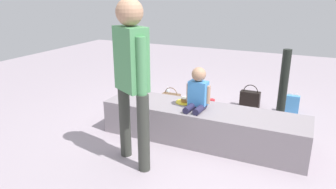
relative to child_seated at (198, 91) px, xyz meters
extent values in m
plane|color=#A2949F|center=(0.05, 0.03, -0.62)|extent=(12.00, 12.00, 0.00)
cube|color=gray|center=(0.05, 0.03, -0.42)|extent=(2.36, 0.58, 0.40)
cylinder|color=#272444|center=(-0.05, -0.09, -0.18)|extent=(0.09, 0.25, 0.08)
cylinder|color=#272444|center=(0.06, -0.09, -0.18)|extent=(0.09, 0.25, 0.08)
cube|color=#4490E1|center=(0.00, 0.02, -0.03)|extent=(0.22, 0.14, 0.28)
sphere|color=tan|center=(0.00, 0.02, 0.19)|extent=(0.16, 0.16, 0.16)
cylinder|color=tan|center=(-0.12, 0.01, -0.04)|extent=(0.05, 0.05, 0.21)
cylinder|color=tan|center=(0.11, 0.03, -0.04)|extent=(0.05, 0.05, 0.21)
cylinder|color=#343731|center=(-0.25, -0.82, -0.23)|extent=(0.12, 0.12, 0.79)
cylinder|color=#343731|center=(-0.57, -0.64, -0.23)|extent=(0.12, 0.12, 0.79)
cube|color=#4C9159|center=(-0.41, -0.73, 0.47)|extent=(0.39, 0.34, 0.60)
sphere|color=tan|center=(-0.41, -0.73, 0.90)|extent=(0.25, 0.25, 0.25)
cylinder|color=#4C9159|center=(-0.26, -0.81, 0.41)|extent=(0.09, 0.09, 0.57)
cylinder|color=#4C9159|center=(-0.56, -0.64, 0.41)|extent=(0.09, 0.09, 0.57)
cylinder|color=yellow|center=(-0.21, 0.13, -0.21)|extent=(0.22, 0.22, 0.01)
cylinder|color=#976335|center=(-0.21, 0.13, -0.18)|extent=(0.10, 0.10, 0.05)
cylinder|color=silver|center=(-0.21, 0.13, -0.15)|extent=(0.10, 0.10, 0.01)
cube|color=silver|center=(-0.15, 0.12, -0.20)|extent=(0.11, 0.04, 0.00)
cube|color=#4C99E0|center=(0.95, 1.41, -0.48)|extent=(0.19, 0.09, 0.27)
torus|color=white|center=(0.90, 1.41, -0.35)|extent=(0.08, 0.01, 0.08)
torus|color=white|center=(0.99, 1.41, -0.35)|extent=(0.08, 0.01, 0.08)
cylinder|color=black|center=(0.83, 0.95, -0.60)|extent=(0.36, 0.36, 0.04)
cylinder|color=black|center=(0.83, 0.95, -0.10)|extent=(0.11, 0.11, 0.96)
cylinder|color=silver|center=(-0.96, 1.25, -0.54)|extent=(0.06, 0.06, 0.15)
cone|color=silver|center=(-0.96, 1.25, -0.45)|extent=(0.05, 0.05, 0.03)
cylinder|color=white|center=(-0.96, 1.25, -0.43)|extent=(0.03, 0.03, 0.02)
cylinder|color=silver|center=(-0.58, 0.71, -0.54)|extent=(0.06, 0.06, 0.16)
cone|color=silver|center=(-0.58, 0.71, -0.45)|extent=(0.06, 0.06, 0.03)
cylinder|color=blue|center=(-0.58, 0.71, -0.43)|extent=(0.03, 0.03, 0.02)
cylinder|color=red|center=(-0.20, 1.25, -0.57)|extent=(0.09, 0.09, 0.09)
cube|color=white|center=(0.26, 0.64, -0.56)|extent=(0.39, 0.37, 0.11)
cube|color=black|center=(0.35, 1.40, -0.49)|extent=(0.29, 0.13, 0.25)
torus|color=black|center=(0.35, 1.40, -0.37)|extent=(0.22, 0.01, 0.22)
cube|color=brown|center=(-0.77, 0.96, -0.52)|extent=(0.28, 0.13, 0.19)
torus|color=brown|center=(-0.77, 0.96, -0.43)|extent=(0.21, 0.01, 0.21)
camera|label=1|loc=(1.13, -3.19, 1.08)|focal=33.52mm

